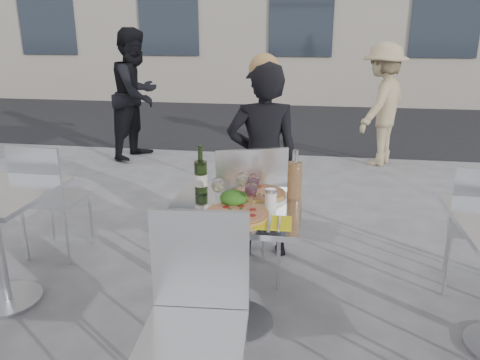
# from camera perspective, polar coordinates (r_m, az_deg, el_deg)

# --- Properties ---
(ground) EXTENTS (80.00, 80.00, 0.00)m
(ground) POSITION_cam_1_polar(r_m,az_deg,el_deg) (2.91, -0.49, -17.05)
(ground) COLOR slate
(street_asphalt) EXTENTS (24.00, 5.00, 0.00)m
(street_asphalt) POSITION_cam_1_polar(r_m,az_deg,el_deg) (9.02, 6.52, 7.09)
(street_asphalt) COLOR black
(street_asphalt) RESTS_ON ground
(main_table) EXTENTS (0.72, 0.72, 0.75)m
(main_table) POSITION_cam_1_polar(r_m,az_deg,el_deg) (2.64, -0.52, -7.42)
(main_table) COLOR #B7BABF
(main_table) RESTS_ON ground
(chair_far) EXTENTS (0.58, 0.59, 0.99)m
(chair_far) POSITION_cam_1_polar(r_m,az_deg,el_deg) (3.03, 0.92, -3.09)
(chair_far) COLOR silver
(chair_far) RESTS_ON ground
(chair_near) EXTENTS (0.46, 0.47, 0.95)m
(chair_near) POSITION_cam_1_polar(r_m,az_deg,el_deg) (2.04, -5.35, -15.02)
(chair_near) COLOR silver
(chair_near) RESTS_ON ground
(side_chair_lfar) EXTENTS (0.43, 0.44, 0.90)m
(side_chair_lfar) POSITION_cam_1_polar(r_m,az_deg,el_deg) (3.71, -22.50, -1.39)
(side_chair_lfar) COLOR silver
(side_chair_lfar) RESTS_ON ground
(woman_diner) EXTENTS (0.60, 0.47, 1.47)m
(woman_diner) POSITION_cam_1_polar(r_m,az_deg,el_deg) (3.46, 2.80, 2.14)
(woman_diner) COLOR black
(woman_diner) RESTS_ON ground
(pedestrian_a) EXTENTS (0.82, 0.96, 1.70)m
(pedestrian_a) POSITION_cam_1_polar(r_m,az_deg,el_deg) (6.44, -12.52, 10.14)
(pedestrian_a) COLOR black
(pedestrian_a) RESTS_ON ground
(pedestrian_b) EXTENTS (0.97, 1.14, 1.53)m
(pedestrian_b) POSITION_cam_1_polar(r_m,az_deg,el_deg) (6.22, 16.90, 8.76)
(pedestrian_b) COLOR tan
(pedestrian_b) RESTS_ON ground
(pizza_near) EXTENTS (0.34, 0.34, 0.02)m
(pizza_near) POSITION_cam_1_polar(r_m,az_deg,el_deg) (2.41, -0.44, -4.21)
(pizza_near) COLOR tan
(pizza_near) RESTS_ON main_table
(pizza_far) EXTENTS (0.34, 0.34, 0.03)m
(pizza_far) POSITION_cam_1_polar(r_m,az_deg,el_deg) (2.69, 2.35, -1.73)
(pizza_far) COLOR white
(pizza_far) RESTS_ON main_table
(salad_plate) EXTENTS (0.22, 0.22, 0.09)m
(salad_plate) POSITION_cam_1_polar(r_m,az_deg,el_deg) (2.55, -0.79, -2.38)
(salad_plate) COLOR white
(salad_plate) RESTS_ON main_table
(wine_bottle) EXTENTS (0.07, 0.08, 0.29)m
(wine_bottle) POSITION_cam_1_polar(r_m,az_deg,el_deg) (2.70, -4.80, 0.49)
(wine_bottle) COLOR #2F491B
(wine_bottle) RESTS_ON main_table
(carafe) EXTENTS (0.08, 0.08, 0.29)m
(carafe) POSITION_cam_1_polar(r_m,az_deg,el_deg) (2.62, 6.67, -0.02)
(carafe) COLOR tan
(carafe) RESTS_ON main_table
(sugar_shaker) EXTENTS (0.06, 0.06, 0.11)m
(sugar_shaker) POSITION_cam_1_polar(r_m,az_deg,el_deg) (2.51, 3.75, -2.31)
(sugar_shaker) COLOR white
(sugar_shaker) RESTS_ON main_table
(wineglass_white_a) EXTENTS (0.07, 0.07, 0.16)m
(wineglass_white_a) POSITION_cam_1_polar(r_m,az_deg,el_deg) (2.54, -2.76, -0.75)
(wineglass_white_a) COLOR white
(wineglass_white_a) RESTS_ON main_table
(wineglass_white_b) EXTENTS (0.07, 0.07, 0.16)m
(wineglass_white_b) POSITION_cam_1_polar(r_m,az_deg,el_deg) (2.63, 0.20, -0.06)
(wineglass_white_b) COLOR white
(wineglass_white_b) RESTS_ON main_table
(wineglass_red_a) EXTENTS (0.07, 0.07, 0.16)m
(wineglass_red_a) POSITION_cam_1_polar(r_m,az_deg,el_deg) (2.48, 1.37, -1.18)
(wineglass_red_a) COLOR white
(wineglass_red_a) RESTS_ON main_table
(wineglass_red_b) EXTENTS (0.07, 0.07, 0.16)m
(wineglass_red_b) POSITION_cam_1_polar(r_m,az_deg,el_deg) (2.61, 1.69, -0.21)
(wineglass_red_b) COLOR white
(wineglass_red_b) RESTS_ON main_table
(napkin_left) EXTENTS (0.20, 0.20, 0.01)m
(napkin_left) POSITION_cam_1_polar(r_m,az_deg,el_deg) (2.43, -7.68, -4.42)
(napkin_left) COLOR yellow
(napkin_left) RESTS_ON main_table
(napkin_right) EXTENTS (0.19, 0.20, 0.01)m
(napkin_right) POSITION_cam_1_polar(r_m,az_deg,el_deg) (2.34, 4.11, -5.17)
(napkin_right) COLOR yellow
(napkin_right) RESTS_ON main_table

